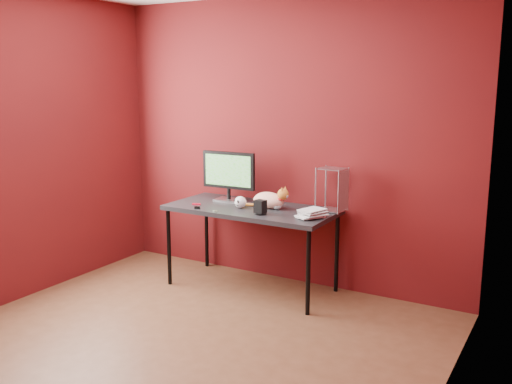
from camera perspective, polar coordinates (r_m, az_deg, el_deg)
The scene contains 11 objects.
room at distance 3.74m, azimuth -9.22°, elevation 4.64°, with size 3.52×3.52×2.61m.
desk at distance 5.06m, azimuth -0.47°, elevation -2.09°, with size 1.50×0.70×0.75m.
monitor at distance 5.27m, azimuth -2.75°, elevation 1.84°, with size 0.53×0.18×0.46m.
cat at distance 5.00m, azimuth 1.34°, elevation -0.80°, with size 0.45×0.20×0.21m.
skull_mug at distance 5.01m, azimuth -1.58°, elevation -1.02°, with size 0.11×0.11×0.10m.
speaker at distance 4.77m, azimuth 0.43°, elevation -1.58°, with size 0.11×0.11×0.12m.
book_stack at distance 4.67m, azimuth 5.21°, elevation 2.61°, with size 0.25×0.26×0.84m.
wire_rack at distance 4.91m, azimuth 7.60°, elevation 0.26°, with size 0.24×0.20×0.38m.
pocket_knife at distance 5.17m, azimuth -5.98°, elevation -1.22°, with size 0.08×0.02×0.02m, color #AE0D21.
black_gadget at distance 5.02m, azimuth -5.90°, elevation -1.56°, with size 0.05×0.03×0.02m, color black.
washer at distance 4.91m, azimuth -4.11°, elevation -1.91°, with size 0.04×0.04×0.00m, color #A2A2A6.
Camera 1 is at (2.35, -2.88, 1.86)m, focal length 40.00 mm.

